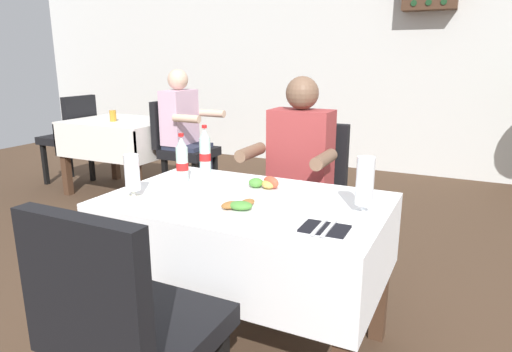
# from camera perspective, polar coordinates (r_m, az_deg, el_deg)

# --- Properties ---
(ground_plane) EXTENTS (11.00, 11.00, 0.00)m
(ground_plane) POSITION_cam_1_polar(r_m,az_deg,el_deg) (2.32, -5.38, -21.24)
(ground_plane) COLOR #473323
(back_wall) EXTENTS (11.00, 0.12, 2.88)m
(back_wall) POSITION_cam_1_polar(r_m,az_deg,el_deg) (5.71, 16.55, 14.98)
(back_wall) COLOR silver
(back_wall) RESTS_ON ground
(main_dining_table) EXTENTS (1.24, 0.79, 0.75)m
(main_dining_table) POSITION_cam_1_polar(r_m,az_deg,el_deg) (2.08, -1.22, -7.36)
(main_dining_table) COLOR white
(main_dining_table) RESTS_ON ground
(chair_far_diner_seat) EXTENTS (0.44, 0.50, 0.97)m
(chair_far_diner_seat) POSITION_cam_1_polar(r_m,az_deg,el_deg) (2.77, 6.26, -2.22)
(chair_far_diner_seat) COLOR black
(chair_far_diner_seat) RESTS_ON ground
(chair_near_camera_side) EXTENTS (0.44, 0.50, 0.97)m
(chair_near_camera_side) POSITION_cam_1_polar(r_m,az_deg,el_deg) (1.52, -15.70, -17.96)
(chair_near_camera_side) COLOR black
(chair_near_camera_side) RESTS_ON ground
(seated_diner_far) EXTENTS (0.50, 0.46, 1.26)m
(seated_diner_far) POSITION_cam_1_polar(r_m,az_deg,el_deg) (2.64, 5.18, 0.47)
(seated_diner_far) COLOR #282D42
(seated_diner_far) RESTS_ON ground
(plate_near_camera) EXTENTS (0.23, 0.23, 0.05)m
(plate_near_camera) POSITION_cam_1_polar(r_m,az_deg,el_deg) (1.85, -2.28, -4.04)
(plate_near_camera) COLOR white
(plate_near_camera) RESTS_ON main_dining_table
(plate_far_diner) EXTENTS (0.26, 0.26, 0.07)m
(plate_far_diner) POSITION_cam_1_polar(r_m,az_deg,el_deg) (2.14, 1.58, -1.32)
(plate_far_diner) COLOR white
(plate_far_diner) RESTS_ON main_dining_table
(beer_glass_left) EXTENTS (0.07, 0.07, 0.23)m
(beer_glass_left) POSITION_cam_1_polar(r_m,az_deg,el_deg) (1.86, 13.59, -1.10)
(beer_glass_left) COLOR white
(beer_glass_left) RESTS_ON main_dining_table
(beer_glass_middle) EXTENTS (0.07, 0.07, 0.20)m
(beer_glass_middle) POSITION_cam_1_polar(r_m,az_deg,el_deg) (2.09, -15.38, 0.03)
(beer_glass_middle) COLOR white
(beer_glass_middle) RESTS_ON main_dining_table
(cola_bottle_primary) EXTENTS (0.06, 0.06, 0.25)m
(cola_bottle_primary) POSITION_cam_1_polar(r_m,az_deg,el_deg) (2.30, -9.34, 1.92)
(cola_bottle_primary) COLOR silver
(cola_bottle_primary) RESTS_ON main_dining_table
(cola_bottle_secondary) EXTENTS (0.06, 0.06, 0.26)m
(cola_bottle_secondary) POSITION_cam_1_polar(r_m,az_deg,el_deg) (2.48, -6.47, 3.08)
(cola_bottle_secondary) COLOR silver
(cola_bottle_secondary) RESTS_ON main_dining_table
(napkin_cutlery_set) EXTENTS (0.17, 0.19, 0.01)m
(napkin_cutlery_set) POSITION_cam_1_polar(r_m,az_deg,el_deg) (1.68, 8.70, -6.55)
(napkin_cutlery_set) COLOR black
(napkin_cutlery_set) RESTS_ON main_dining_table
(background_dining_table) EXTENTS (1.03, 0.81, 0.75)m
(background_dining_table) POSITION_cam_1_polar(r_m,az_deg,el_deg) (4.80, -16.52, 4.63)
(background_dining_table) COLOR white
(background_dining_table) RESTS_ON ground
(background_chair_left) EXTENTS (0.50, 0.44, 0.97)m
(background_chair_left) POSITION_cam_1_polar(r_m,az_deg,el_deg) (5.31, -22.32, 4.94)
(background_chair_left) COLOR black
(background_chair_left) RESTS_ON ground
(background_chair_right) EXTENTS (0.50, 0.44, 0.97)m
(background_chair_right) POSITION_cam_1_polar(r_m,az_deg,el_deg) (4.35, -9.43, 3.89)
(background_chair_right) COLOR black
(background_chair_right) RESTS_ON ground
(background_patron) EXTENTS (0.46, 0.50, 1.26)m
(background_patron) POSITION_cam_1_polar(r_m,az_deg,el_deg) (4.30, -8.98, 5.89)
(background_patron) COLOR #282D42
(background_patron) RESTS_ON ground
(background_table_tumbler) EXTENTS (0.06, 0.06, 0.11)m
(background_table_tumbler) POSITION_cam_1_polar(r_m,az_deg,el_deg) (4.71, -17.64, 7.28)
(background_table_tumbler) COLOR #C68928
(background_table_tumbler) RESTS_ON background_dining_table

